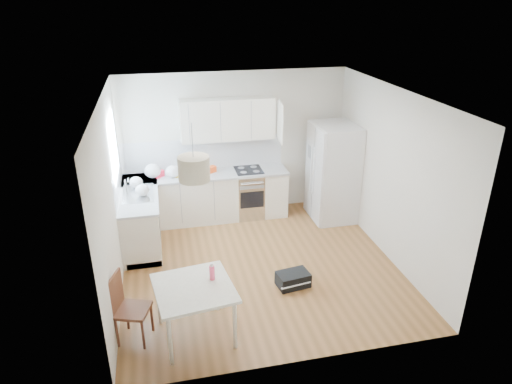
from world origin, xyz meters
TOP-DOWN VIEW (x-y plane):
  - floor at (0.00, 0.00)m, footprint 4.20×4.20m
  - ceiling at (0.00, 0.00)m, footprint 4.20×4.20m
  - wall_back at (0.00, 2.10)m, footprint 4.20×0.00m
  - wall_left at (-2.10, 0.00)m, footprint 0.00×4.20m
  - wall_right at (2.10, 0.00)m, footprint 0.00×4.20m
  - window_glassblock at (-2.09, 1.15)m, footprint 0.02×1.00m
  - cabinets_back at (-0.60, 1.80)m, footprint 3.00×0.60m
  - cabinets_left at (-1.80, 1.20)m, footprint 0.60×1.80m
  - counter_back at (-0.60, 1.80)m, footprint 3.02×0.64m
  - counter_left at (-1.80, 1.20)m, footprint 0.64×1.82m
  - backsplash_back at (-0.60, 2.09)m, footprint 3.00×0.01m
  - backsplash_left at (-2.09, 1.20)m, footprint 0.01×1.80m
  - upper_cabinets at (-0.15, 1.94)m, footprint 1.70×0.32m
  - range_oven at (0.20, 1.80)m, footprint 0.50×0.61m
  - sink at (-1.80, 1.15)m, footprint 0.50×0.80m
  - refrigerator at (1.73, 1.40)m, footprint 0.87×0.91m
  - dining_table at (-1.13, -1.38)m, footprint 1.04×1.04m
  - dining_chair at (-1.88, -1.28)m, footprint 0.49×0.49m
  - drink_bottle at (-0.89, -1.27)m, footprint 0.08×0.08m
  - gym_bag at (0.36, -0.63)m, footprint 0.50×0.37m
  - pendant_lamp at (-1.04, -1.22)m, footprint 0.37×0.37m
  - grocery_bag_a at (-1.54, 1.81)m, footprint 0.29×0.25m
  - grocery_bag_b at (-1.19, 1.75)m, footprint 0.25×0.22m
  - grocery_bag_c at (-0.78, 1.82)m, footprint 0.26×0.22m
  - grocery_bag_d at (-1.83, 1.41)m, footprint 0.22×0.19m
  - grocery_bag_e at (-1.72, 1.03)m, footprint 0.22×0.19m
  - snack_orange at (-0.49, 1.85)m, footprint 0.19×0.18m
  - snack_yellow at (-1.08, 1.74)m, footprint 0.18×0.14m
  - snack_red at (-1.44, 1.82)m, footprint 0.20×0.20m

SIDE VIEW (x-z plane):
  - floor at x=0.00m, z-range 0.00..0.00m
  - gym_bag at x=0.36m, z-range 0.00..0.21m
  - cabinets_back at x=-0.60m, z-range 0.00..0.88m
  - cabinets_left at x=-1.80m, z-range 0.00..0.88m
  - range_oven at x=0.20m, z-range 0.00..0.88m
  - dining_chair at x=-1.88m, z-range 0.00..0.91m
  - dining_table at x=-1.13m, z-range 0.29..1.01m
  - drink_bottle at x=-0.89m, z-range 0.73..0.95m
  - counter_back at x=-0.60m, z-range 0.88..0.92m
  - counter_left at x=-1.80m, z-range 0.88..0.92m
  - refrigerator at x=1.73m, z-range 0.00..1.81m
  - sink at x=-1.80m, z-range 0.84..0.99m
  - snack_yellow at x=-1.08m, z-range 0.92..1.03m
  - snack_orange at x=-0.49m, z-range 0.92..1.03m
  - snack_red at x=-1.44m, z-range 0.92..1.04m
  - grocery_bag_d at x=-1.83m, z-range 0.92..1.12m
  - grocery_bag_e at x=-1.72m, z-range 0.92..1.12m
  - grocery_bag_b at x=-1.19m, z-range 0.92..1.15m
  - grocery_bag_c at x=-0.78m, z-range 0.92..1.15m
  - grocery_bag_a at x=-1.54m, z-range 0.92..1.18m
  - backsplash_back at x=-0.60m, z-range 0.92..1.50m
  - backsplash_left at x=-2.09m, z-range 0.92..1.50m
  - wall_back at x=0.00m, z-range -0.75..3.45m
  - wall_left at x=-2.10m, z-range -0.75..3.45m
  - wall_right at x=2.10m, z-range -0.75..3.45m
  - window_glassblock at x=-2.09m, z-range 1.25..2.25m
  - upper_cabinets at x=-0.15m, z-range 1.50..2.25m
  - pendant_lamp at x=-1.04m, z-range 2.04..2.32m
  - ceiling at x=0.00m, z-range 2.70..2.70m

